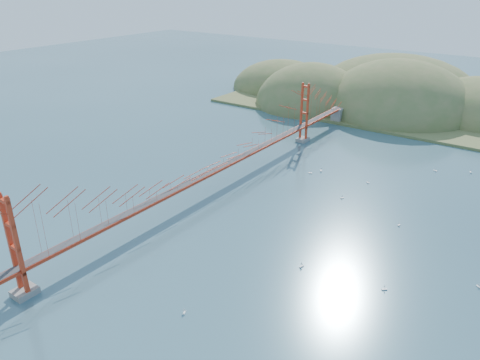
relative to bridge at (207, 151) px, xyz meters
The scene contains 14 objects.
ground 7.01m from the bridge, 90.00° to the right, with size 320.00×320.00×0.00m, color #315463.
bridge is the anchor object (origin of this frame).
far_headlands 68.73m from the bridge, 88.14° to the left, with size 84.00×58.00×25.00m.
sailboat_4 28.74m from the bridge, 15.09° to the left, with size 0.50×0.51×0.58m.
sailboat_0 23.83m from the bridge, 22.67° to the right, with size 0.61×0.65×0.73m.
sailboat_14 21.35m from the bridge, 31.04° to the left, with size 0.61×0.61×0.65m.
sailboat_13 31.90m from the bridge, 13.69° to the right, with size 0.69×0.69×0.72m.
sailboat_15 45.09m from the bridge, 46.33° to the left, with size 0.62×0.63×0.71m.
sailboat_2 38.92m from the bridge, ahead, with size 0.54×0.54×0.58m.
sailboat_7 26.61m from the bridge, 44.50° to the left, with size 0.55×0.49×0.62m.
sailboat_6 28.23m from the bridge, 55.57° to the right, with size 0.56×0.57×0.64m.
sailboat_16 21.75m from the bridge, 61.00° to the left, with size 0.70×0.70×0.74m.
sailboat_12 39.72m from the bridge, 48.79° to the left, with size 0.65×0.58×0.74m.
sailboat_3 19.68m from the bridge, 60.87° to the left, with size 0.66×0.61×0.74m.
Camera 1 is at (41.57, -49.18, 30.94)m, focal length 35.00 mm.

